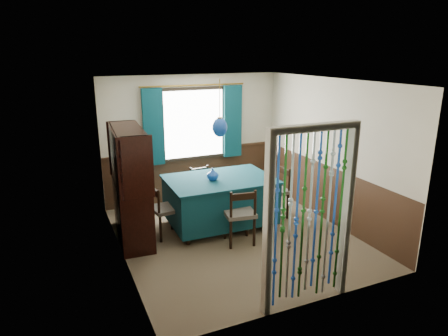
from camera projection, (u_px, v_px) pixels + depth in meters
name	position (u px, v px, depth m)	size (l,w,h in m)	color
floor	(236.00, 236.00, 6.55)	(4.00, 4.00, 0.00)	brown
ceiling	(237.00, 81.00, 5.85)	(4.00, 4.00, 0.00)	silver
wall_back	(193.00, 138.00, 7.96)	(3.60, 3.60, 0.00)	beige
wall_front	(313.00, 207.00, 4.44)	(3.60, 3.60, 0.00)	beige
wall_left	(119.00, 177.00, 5.50)	(4.00, 4.00, 0.00)	beige
wall_right	(330.00, 152.00, 6.90)	(4.00, 4.00, 0.00)	beige
wainscot_back	(194.00, 174.00, 8.15)	(3.60, 3.60, 0.00)	#3B2416
wainscot_front	(309.00, 266.00, 4.67)	(3.60, 3.60, 0.00)	#3B2416
wainscot_left	(124.00, 227.00, 5.72)	(4.00, 4.00, 0.00)	#3B2416
wainscot_right	(326.00, 193.00, 7.10)	(4.00, 4.00, 0.00)	#3B2416
window	(194.00, 124.00, 7.83)	(1.32, 0.12, 1.42)	black
doorway	(309.00, 222.00, 4.55)	(1.16, 0.12, 2.18)	silver
dining_table	(220.00, 199.00, 6.82)	(1.80, 1.26, 0.86)	#0D3944
chair_near	(240.00, 214.00, 6.18)	(0.52, 0.50, 0.92)	black
chair_far	(203.00, 189.00, 7.44)	(0.46, 0.44, 0.85)	black
chair_left	(164.00, 209.00, 6.44)	(0.46, 0.48, 0.88)	black
chair_right	(275.00, 191.00, 7.22)	(0.45, 0.47, 0.94)	black
sideboard	(131.00, 202.00, 6.34)	(0.58, 1.42, 1.81)	black
pendant_lamp	(220.00, 127.00, 6.47)	(0.25, 0.25, 0.92)	olive
vase_table	(213.00, 175.00, 6.61)	(0.18, 0.18, 0.19)	navy
bowl_shelf	(136.00, 166.00, 5.97)	(0.21, 0.21, 0.05)	beige
vase_sideboard	(129.00, 172.00, 6.56)	(0.20, 0.20, 0.21)	beige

